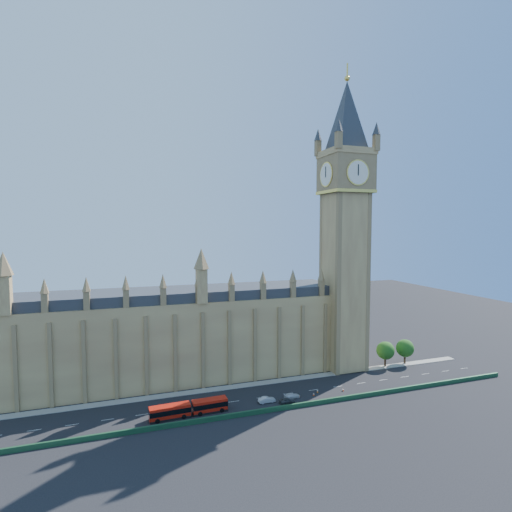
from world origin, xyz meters
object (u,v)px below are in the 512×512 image
object	(u,v)px
red_bus	(189,409)
car_silver	(267,400)
car_grey	(287,401)
car_white	(292,396)

from	to	relation	value
red_bus	car_silver	world-z (taller)	red_bus
car_silver	red_bus	bearing A→B (deg)	91.48
car_grey	car_white	bearing A→B (deg)	-39.40
car_silver	car_white	xyz separation A→B (m)	(7.56, 0.45, -0.12)
car_silver	car_white	bearing A→B (deg)	-87.01
red_bus	car_white	world-z (taller)	red_bus
car_grey	car_white	world-z (taller)	car_grey
red_bus	car_silver	distance (m)	21.06
red_bus	car_grey	size ratio (longest dim) A/B	4.52
red_bus	car_silver	xyz separation A→B (m)	(21.02, 0.71, -0.98)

